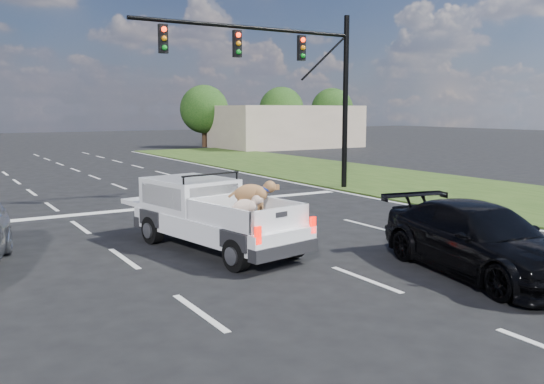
# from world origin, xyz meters

# --- Properties ---
(ground) EXTENTS (160.00, 160.00, 0.00)m
(ground) POSITION_xyz_m (0.00, 0.00, 0.00)
(ground) COLOR black
(ground) RESTS_ON ground
(road_markings) EXTENTS (17.75, 60.00, 0.01)m
(road_markings) POSITION_xyz_m (0.00, 6.56, 0.01)
(road_markings) COLOR silver
(road_markings) RESTS_ON ground
(grass_shoulder_right) EXTENTS (8.00, 60.00, 0.06)m
(grass_shoulder_right) POSITION_xyz_m (13.00, 6.00, 0.03)
(grass_shoulder_right) COLOR #243E13
(grass_shoulder_right) RESTS_ON ground
(traffic_signal) EXTENTS (9.11, 0.31, 7.00)m
(traffic_signal) POSITION_xyz_m (7.20, 10.50, 4.73)
(traffic_signal) COLOR black
(traffic_signal) RESTS_ON ground
(building_right) EXTENTS (12.00, 7.00, 3.60)m
(building_right) POSITION_xyz_m (22.00, 34.00, 1.80)
(building_right) COLOR #BCA890
(building_right) RESTS_ON ground
(tree_far_d) EXTENTS (4.20, 4.20, 5.40)m
(tree_far_d) POSITION_xyz_m (16.00, 38.00, 3.29)
(tree_far_d) COLOR #332114
(tree_far_d) RESTS_ON ground
(tree_far_e) EXTENTS (4.20, 4.20, 5.40)m
(tree_far_e) POSITION_xyz_m (24.00, 38.00, 3.29)
(tree_far_e) COLOR #332114
(tree_far_e) RESTS_ON ground
(tree_far_f) EXTENTS (4.20, 4.20, 5.40)m
(tree_far_f) POSITION_xyz_m (30.00, 38.00, 3.29)
(tree_far_f) COLOR #332114
(tree_far_f) RESTS_ON ground
(pickup_truck) EXTENTS (2.53, 5.01, 1.79)m
(pickup_truck) POSITION_xyz_m (0.33, 3.81, 0.83)
(pickup_truck) COLOR black
(pickup_truck) RESTS_ON ground
(black_coupe) EXTENTS (2.79, 5.07, 1.39)m
(black_coupe) POSITION_xyz_m (3.94, -0.87, 0.70)
(black_coupe) COLOR black
(black_coupe) RESTS_ON ground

